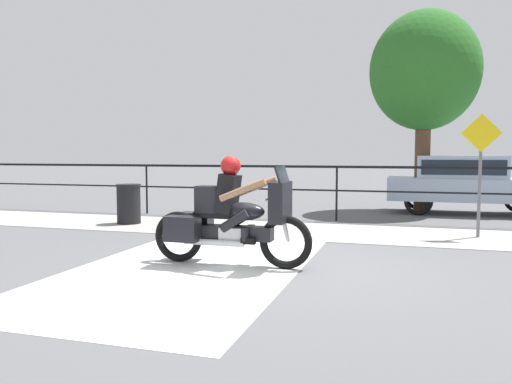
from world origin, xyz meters
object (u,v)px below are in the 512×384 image
object	(u,v)px
street_sign	(481,160)
tree_behind_sign	(425,72)
motorcycle	(230,217)
parked_car	(466,180)
trash_bin	(129,204)

from	to	relation	value
street_sign	tree_behind_sign	size ratio (longest dim) A/B	0.43
motorcycle	tree_behind_sign	size ratio (longest dim) A/B	0.43
motorcycle	tree_behind_sign	distance (m)	9.01
motorcycle	tree_behind_sign	bearing A→B (deg)	69.64
motorcycle	parked_car	distance (m)	8.66
parked_car	trash_bin	size ratio (longest dim) A/B	4.64
trash_bin	tree_behind_sign	distance (m)	8.66
motorcycle	trash_bin	size ratio (longest dim) A/B	2.62
parked_car	street_sign	size ratio (longest dim) A/B	1.80
motorcycle	parked_car	xyz separation A→B (m)	(3.96, 7.70, 0.20)
parked_car	tree_behind_sign	bearing A→B (deg)	169.58
parked_car	tree_behind_sign	size ratio (longest dim) A/B	0.77
trash_bin	street_sign	world-z (taller)	street_sign
tree_behind_sign	motorcycle	bearing A→B (deg)	-109.67
parked_car	tree_behind_sign	xyz separation A→B (m)	(-1.12, 0.25, 2.95)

